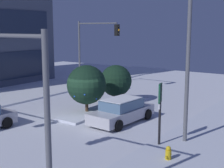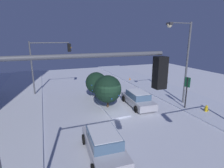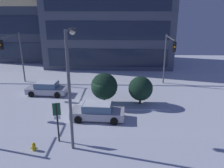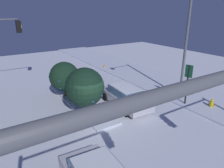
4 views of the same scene
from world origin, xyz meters
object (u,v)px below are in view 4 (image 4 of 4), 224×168
decorated_tree_left_of_median (64,77)px  street_lamp_arched (181,33)px  construction_cone (104,66)px  car_near (125,97)px  fire_hydrant (211,104)px  parking_info_sign (188,80)px  decorated_tree_median (85,87)px

decorated_tree_left_of_median → street_lamp_arched: bearing=-126.7°
decorated_tree_left_of_median → construction_cone: (6.08, -7.38, -1.49)m
car_near → street_lamp_arched: (-1.32, -3.94, 4.59)m
fire_hydrant → decorated_tree_left_of_median: decorated_tree_left_of_median is taller
construction_cone → car_near: bearing=157.6°
parking_info_sign → construction_cone: size_ratio=5.75×
street_lamp_arched → car_near: bearing=-21.6°
car_near → parking_info_sign: parking_info_sign is taller
car_near → fire_hydrant: car_near is taller
decorated_tree_median → construction_cone: (9.71, -7.29, -1.71)m
car_near → construction_cone: size_ratio=8.84×
fire_hydrant → decorated_tree_median: (4.28, 8.15, 1.63)m
fire_hydrant → construction_cone: bearing=3.5°
car_near → parking_info_sign: size_ratio=1.54×
car_near → parking_info_sign: (-2.46, -3.85, 1.32)m
car_near → construction_cone: car_near is taller
street_lamp_arched → decorated_tree_median: street_lamp_arched is taller
decorated_tree_left_of_median → parking_info_sign: bearing=-132.5°
street_lamp_arched → decorated_tree_median: bearing=-16.7°
decorated_tree_median → street_lamp_arched: bearing=-103.6°
construction_cone → decorated_tree_left_of_median: bearing=129.5°
construction_cone → parking_info_sign: bearing=178.6°
car_near → decorated_tree_left_of_median: decorated_tree_left_of_median is taller
car_near → street_lamp_arched: size_ratio=0.59×
street_lamp_arched → parking_info_sign: bearing=82.2°
decorated_tree_median → construction_cone: 12.26m
decorated_tree_left_of_median → construction_cone: bearing=-50.5°
decorated_tree_median → car_near: bearing=-97.1°
decorated_tree_left_of_median → construction_cone: size_ratio=5.43×
car_near → decorated_tree_left_of_median: bearing=41.9°
street_lamp_arched → construction_cone: size_ratio=14.94×
car_near → street_lamp_arched: street_lamp_arched is taller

